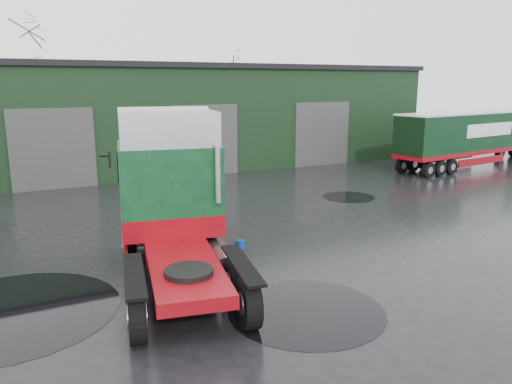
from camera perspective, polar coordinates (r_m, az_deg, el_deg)
ground at (r=15.77m, az=6.31°, el=-6.99°), size 100.00×100.00×0.00m
warehouse at (r=34.01m, az=-9.71°, el=8.78°), size 32.40×12.40×6.30m
hero_tractor at (r=12.63m, az=-8.97°, el=-1.33°), size 4.50×7.74×4.51m
lorry_right at (r=33.29m, az=22.54°, el=5.50°), size 13.49×3.82×3.50m
wash_bucket at (r=16.10m, az=-1.83°, el=-5.99°), size 0.30×0.30×0.27m
tree_back_a at (r=42.41m, az=-24.62°, el=10.69°), size 4.40×4.40×9.50m
tree_back_b at (r=46.16m, az=-3.97°, el=10.58°), size 4.40×4.40×7.50m
puddle_0 at (r=12.03m, az=5.79°, el=-13.37°), size 3.70×3.70×0.01m
puddle_1 at (r=23.60m, az=10.52°, el=-0.56°), size 2.42×2.42×0.01m
puddle_2 at (r=13.19m, az=-26.26°, el=-12.25°), size 4.96×4.96×0.01m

